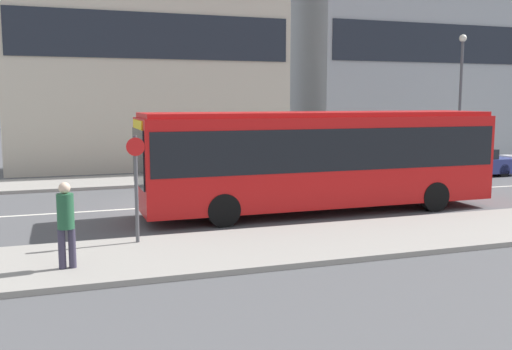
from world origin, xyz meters
The scene contains 9 objects.
ground_plane centered at (0.00, 0.00, 0.00)m, with size 120.00×120.00×0.00m, color #4F4F51.
sidewalk_near centered at (0.00, -6.25, 0.07)m, with size 44.00×3.50×0.13m.
sidewalk_far centered at (0.00, 6.25, 0.07)m, with size 44.00×3.50×0.13m.
lane_centerline centered at (0.00, 0.00, 0.00)m, with size 41.80×0.16×0.01m.
city_bus centered at (4.26, -2.37, 1.84)m, with size 11.44×2.64×3.20m.
parked_car_0 centered at (14.69, 3.29, 0.62)m, with size 4.18×1.86×1.29m.
pedestrian_near_stop centered at (-3.50, -6.79, 1.15)m, with size 0.35×0.34×1.79m.
bus_stop_sign centered at (-1.86, -5.08, 1.66)m, with size 0.44×0.12×2.61m.
street_lamp centered at (15.36, 4.94, 4.20)m, with size 0.36×0.36×6.64m.
Camera 1 is at (-3.51, -18.85, 3.57)m, focal length 40.00 mm.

